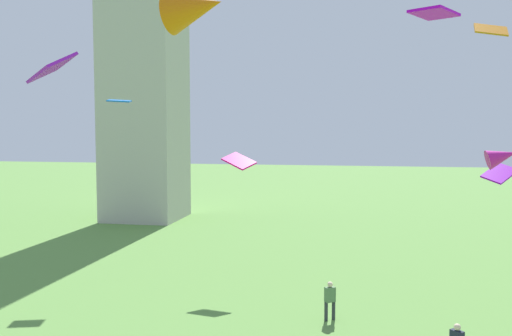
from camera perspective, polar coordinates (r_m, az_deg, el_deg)
The scene contains 9 objects.
person_3 at distance 23.58m, azimuth 7.97°, elevation -13.75°, with size 0.51×0.46×1.69m.
kite_flying_2 at distance 20.80m, azimuth -6.58°, elevation 16.72°, with size 2.60×1.91×1.87m.
kite_flying_3 at distance 26.60m, azimuth 23.99°, elevation 13.47°, with size 1.51×0.91×0.81m.
kite_flying_5 at distance 18.03m, azimuth 18.65°, elevation 15.53°, with size 1.73×1.88×0.10m.
kite_flying_7 at distance 29.06m, azimuth -1.85°, elevation 0.77°, with size 2.00×1.68×0.94m.
kite_flying_8 at distance 17.81m, azimuth -21.15°, elevation 10.03°, with size 1.84×1.85×0.96m.
kite_flying_9 at distance 23.09m, azimuth 24.77°, elevation -0.53°, with size 1.52×1.39×0.80m.
kite_flying_10 at distance 20.38m, azimuth 25.00°, elevation 1.15°, with size 1.16×0.71×0.96m.
kite_flying_11 at distance 31.83m, azimuth -14.54°, elevation 7.02°, with size 1.48×1.20×0.23m.
Camera 1 is at (2.01, -0.74, 8.20)m, focal length 37.11 mm.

